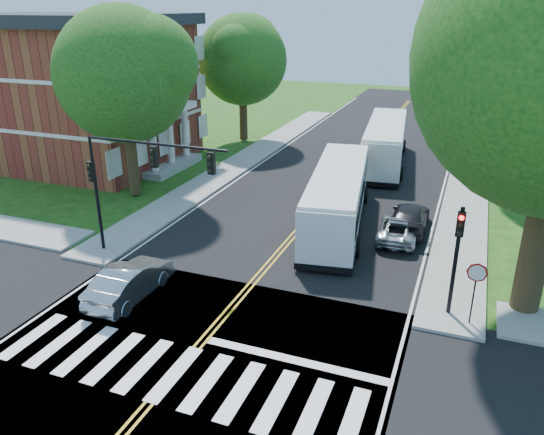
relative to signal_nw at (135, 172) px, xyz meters
The scene contains 23 objects.
ground 9.74m from the signal_nw, 47.67° to the right, with size 140.00×140.00×0.00m, color #1B4210.
road 13.69m from the signal_nw, 63.16° to the left, with size 14.00×96.00×0.01m, color black.
cross_road 9.73m from the signal_nw, 47.67° to the right, with size 60.00×12.00×0.01m, color black.
center_line 17.20m from the signal_nw, 69.39° to the left, with size 0.36×70.00×0.01m, color gold.
edge_line_w 16.20m from the signal_nw, 93.47° to the left, with size 0.12×70.00×0.01m, color silver.
edge_line_e 20.54m from the signal_nw, 50.90° to the left, with size 0.12×70.00×0.01m, color silver.
crosswalk 10.07m from the signal_nw, 49.80° to the right, with size 12.60×3.00×0.01m, color silver.
stop_bar 11.40m from the signal_nw, 27.30° to the right, with size 6.60×0.40×0.01m, color silver.
sidewalk_nw 19.22m from the signal_nw, 97.50° to the left, with size 2.60×40.00×0.15m, color gray.
sidewalk_ne 23.75m from the signal_nw, 52.69° to the left, with size 2.60×40.00×0.15m, color gray.
tree_west_near 9.96m from the signal_nw, 126.70° to the left, with size 8.00×8.00×11.40m.
tree_west_far 24.27m from the signal_nw, 102.31° to the left, with size 7.60×7.60×10.67m.
tree_east_mid 24.94m from the signal_nw, 45.36° to the left, with size 8.40×8.40×11.93m.
tree_east_far 38.34m from the signal_nw, 61.33° to the left, with size 7.20×7.20×10.34m.
brick_building 21.08m from the signal_nw, 139.86° to the left, with size 20.00×13.00×10.80m.
signal_nw is the anchor object (origin of this frame).
signal_ne 14.13m from the signal_nw, ahead, with size 0.30×0.46×4.40m.
stop_sign 15.05m from the signal_nw, ahead, with size 0.76×0.08×2.53m.
bus_lead 10.98m from the signal_nw, 44.33° to the left, with size 4.51×12.45×3.16m.
bus_follow 22.15m from the signal_nw, 68.90° to the left, with size 4.13×12.67×3.22m.
hatchback 5.11m from the signal_nw, 63.70° to the right, with size 1.57×4.50×1.48m, color #A2A5A9.
suv 13.52m from the signal_nw, 31.44° to the left, with size 1.94×4.20×1.17m, color #B0B4B8.
dark_sedan 14.60m from the signal_nw, 35.95° to the left, with size 1.93×4.75×1.38m, color black.
Camera 1 is at (8.18, -12.74, 11.37)m, focal length 35.00 mm.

